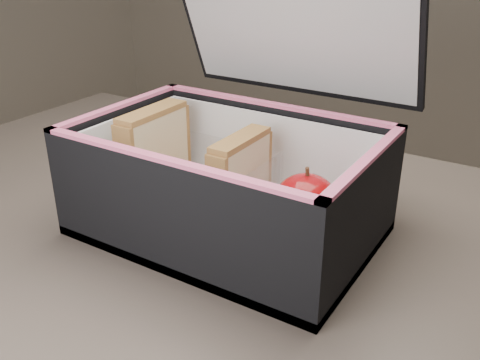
# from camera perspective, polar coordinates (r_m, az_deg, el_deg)

# --- Properties ---
(kitchen_table) EXTENTS (1.20, 0.80, 0.75)m
(kitchen_table) POSITION_cam_1_polar(r_m,az_deg,el_deg) (0.64, -0.67, -15.11)
(kitchen_table) COLOR #50443D
(kitchen_table) RESTS_ON ground
(lunch_bag) EXTENTS (0.33, 0.30, 0.32)m
(lunch_bag) POSITION_cam_1_polar(r_m,az_deg,el_deg) (0.60, -1.05, 0.63)
(lunch_bag) COLOR black
(lunch_bag) RESTS_ON kitchen_table
(plastic_tub) EXTENTS (0.17, 0.12, 0.07)m
(plastic_tub) POSITION_cam_1_polar(r_m,az_deg,el_deg) (0.64, -4.70, -0.12)
(plastic_tub) COLOR white
(plastic_tub) RESTS_ON lunch_bag
(sandwich_left) EXTENTS (0.03, 0.10, 0.11)m
(sandwich_left) POSITION_cam_1_polar(r_m,az_deg,el_deg) (0.67, -9.09, 2.89)
(sandwich_left) COLOR beige
(sandwich_left) RESTS_ON plastic_tub
(sandwich_right) EXTENTS (0.03, 0.09, 0.10)m
(sandwich_right) POSITION_cam_1_polar(r_m,az_deg,el_deg) (0.60, 0.04, 0.11)
(sandwich_right) COLOR beige
(sandwich_right) RESTS_ON plastic_tub
(carrot_sticks) EXTENTS (0.03, 0.12, 0.03)m
(carrot_sticks) POSITION_cam_1_polar(r_m,az_deg,el_deg) (0.65, -4.50, -1.32)
(carrot_sticks) COLOR #D7430F
(carrot_sticks) RESTS_ON plastic_tub
(paper_napkin) EXTENTS (0.11, 0.11, 0.01)m
(paper_napkin) POSITION_cam_1_polar(r_m,az_deg,el_deg) (0.59, 6.78, -5.68)
(paper_napkin) COLOR white
(paper_napkin) RESTS_ON lunch_bag
(red_apple) EXTENTS (0.08, 0.08, 0.07)m
(red_apple) POSITION_cam_1_polar(r_m,az_deg,el_deg) (0.58, 7.02, -2.47)
(red_apple) COLOR #900300
(red_apple) RESTS_ON paper_napkin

